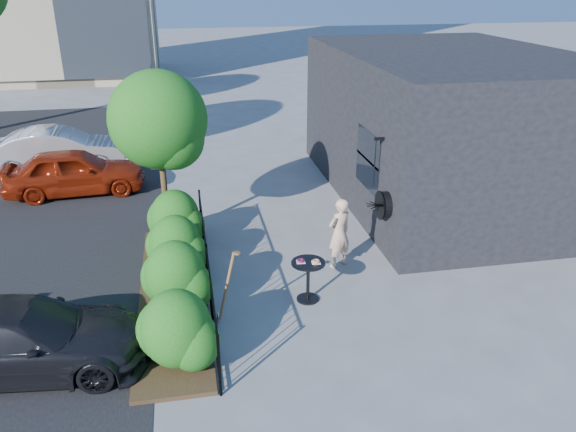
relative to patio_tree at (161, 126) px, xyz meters
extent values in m
plane|color=gray|center=(2.24, -2.76, -2.76)|extent=(120.00, 120.00, 0.00)
cube|color=black|center=(7.74, 1.74, -0.76)|extent=(6.00, 9.00, 4.00)
cube|color=black|center=(4.75, -0.36, -0.96)|extent=(0.04, 1.60, 1.40)
cube|color=black|center=(4.75, -0.36, -0.96)|extent=(0.05, 1.70, 0.06)
cylinder|color=black|center=(4.66, -1.86, -1.51)|extent=(0.18, 0.60, 0.60)
cylinder|color=black|center=(4.56, -1.86, -1.51)|extent=(0.03, 0.64, 0.64)
cube|color=black|center=(4.64, -1.36, -0.16)|extent=(0.25, 0.06, 0.06)
cylinder|color=black|center=(4.56, -1.36, -0.71)|extent=(0.02, 0.02, 1.05)
cylinder|color=black|center=(0.74, -5.76, -2.21)|extent=(0.05, 0.05, 1.10)
cylinder|color=black|center=(0.74, -2.76, -2.21)|extent=(0.05, 0.05, 1.10)
cylinder|color=black|center=(0.74, 0.24, -2.21)|extent=(0.05, 0.05, 1.10)
cube|color=black|center=(0.74, -2.76, -1.70)|extent=(0.03, 6.00, 0.03)
cube|color=black|center=(0.74, -2.76, -2.66)|extent=(0.03, 6.00, 0.03)
cylinder|color=black|center=(0.74, -5.66, -2.21)|extent=(0.02, 0.02, 1.04)
cylinder|color=black|center=(0.74, -5.46, -2.21)|extent=(0.02, 0.02, 1.04)
cylinder|color=black|center=(0.74, -5.26, -2.21)|extent=(0.02, 0.02, 1.04)
cylinder|color=black|center=(0.74, -5.06, -2.21)|extent=(0.02, 0.02, 1.04)
cylinder|color=black|center=(0.74, -4.86, -2.21)|extent=(0.02, 0.02, 1.04)
cylinder|color=black|center=(0.74, -4.66, -2.21)|extent=(0.02, 0.02, 1.04)
cylinder|color=black|center=(0.74, -4.46, -2.21)|extent=(0.02, 0.02, 1.04)
cylinder|color=black|center=(0.74, -4.26, -2.21)|extent=(0.02, 0.02, 1.04)
cylinder|color=black|center=(0.74, -4.06, -2.21)|extent=(0.02, 0.02, 1.04)
cylinder|color=black|center=(0.74, -3.86, -2.21)|extent=(0.02, 0.02, 1.04)
cylinder|color=black|center=(0.74, -3.66, -2.21)|extent=(0.02, 0.02, 1.04)
cylinder|color=black|center=(0.74, -3.46, -2.21)|extent=(0.02, 0.02, 1.04)
cylinder|color=black|center=(0.74, -3.26, -2.21)|extent=(0.02, 0.02, 1.04)
cylinder|color=black|center=(0.74, -3.06, -2.21)|extent=(0.02, 0.02, 1.04)
cylinder|color=black|center=(0.74, -2.86, -2.21)|extent=(0.02, 0.02, 1.04)
cylinder|color=black|center=(0.74, -2.66, -2.21)|extent=(0.02, 0.02, 1.04)
cylinder|color=black|center=(0.74, -2.46, -2.21)|extent=(0.02, 0.02, 1.04)
cylinder|color=black|center=(0.74, -2.26, -2.21)|extent=(0.02, 0.02, 1.04)
cylinder|color=black|center=(0.74, -2.06, -2.21)|extent=(0.02, 0.02, 1.04)
cylinder|color=black|center=(0.74, -1.86, -2.21)|extent=(0.02, 0.02, 1.04)
cylinder|color=black|center=(0.74, -1.66, -2.21)|extent=(0.02, 0.02, 1.04)
cylinder|color=black|center=(0.74, -1.46, -2.21)|extent=(0.02, 0.02, 1.04)
cylinder|color=black|center=(0.74, -1.26, -2.21)|extent=(0.02, 0.02, 1.04)
cylinder|color=black|center=(0.74, -1.06, -2.21)|extent=(0.02, 0.02, 1.04)
cylinder|color=black|center=(0.74, -0.86, -2.21)|extent=(0.02, 0.02, 1.04)
cylinder|color=black|center=(0.74, -0.66, -2.21)|extent=(0.02, 0.02, 1.04)
cylinder|color=black|center=(0.74, -0.46, -2.21)|extent=(0.02, 0.02, 1.04)
cylinder|color=black|center=(0.74, -0.26, -2.21)|extent=(0.02, 0.02, 1.04)
cylinder|color=black|center=(0.74, -0.06, -2.21)|extent=(0.02, 0.02, 1.04)
cylinder|color=black|center=(0.74, 0.14, -2.21)|extent=(0.02, 0.02, 1.04)
cube|color=#382616|center=(0.04, -2.76, -2.72)|extent=(1.30, 6.00, 0.08)
ellipsoid|color=#245E15|center=(0.14, -4.96, -2.06)|extent=(1.10, 1.10, 1.24)
ellipsoid|color=#245E15|center=(0.14, -3.36, -2.06)|extent=(1.10, 1.10, 1.24)
ellipsoid|color=#245E15|center=(0.14, -1.86, -2.06)|extent=(1.10, 1.10, 1.24)
ellipsoid|color=#245E15|center=(0.14, -0.46, -2.06)|extent=(1.10, 1.10, 1.24)
cylinder|color=#3F2B19|center=(-0.06, 0.04, -1.56)|extent=(0.14, 0.14, 2.40)
sphere|color=#245E15|center=(-0.06, 0.04, 0.08)|extent=(2.20, 2.20, 2.20)
sphere|color=#245E15|center=(0.24, -0.16, -0.25)|extent=(1.43, 1.43, 1.43)
cylinder|color=black|center=(2.63, -3.35, -1.95)|extent=(0.66, 0.66, 0.03)
cylinder|color=black|center=(2.63, -3.35, -2.36)|extent=(0.07, 0.07, 0.79)
cylinder|color=black|center=(2.63, -3.35, -2.75)|extent=(0.44, 0.44, 0.03)
cube|color=white|center=(2.49, -3.31, -1.93)|extent=(0.18, 0.18, 0.01)
cube|color=white|center=(2.76, -3.40, -1.93)|extent=(0.18, 0.18, 0.01)
torus|color=#550E28|center=(2.49, -3.31, -1.90)|extent=(0.15, 0.15, 0.05)
torus|color=#BE7F51|center=(2.76, -3.40, -1.90)|extent=(0.15, 0.15, 0.05)
imported|color=#E0B291|center=(3.59, -2.11, -1.98)|extent=(0.68, 0.59, 1.57)
cylinder|color=brown|center=(1.02, -3.96, -1.95)|extent=(0.36, 0.05, 1.35)
cube|color=gray|center=(0.82, -3.96, -2.65)|extent=(0.09, 0.20, 0.29)
cylinder|color=brown|center=(1.22, -3.96, -1.30)|extent=(0.11, 0.11, 0.06)
imported|color=#99240C|center=(-2.68, 3.58, -2.10)|extent=(3.98, 1.85, 1.32)
imported|color=#B8B8BD|center=(-3.46, 5.70, -2.06)|extent=(4.37, 1.75, 1.41)
imported|color=black|center=(-2.30, -4.53, -2.18)|extent=(4.15, 1.99, 1.17)
camera|label=1|loc=(0.47, -12.56, 3.12)|focal=35.00mm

